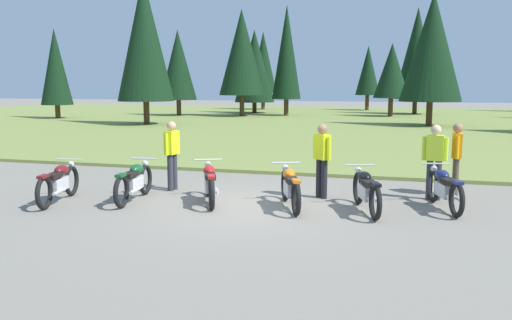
{
  "coord_description": "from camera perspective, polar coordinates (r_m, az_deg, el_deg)",
  "views": [
    {
      "loc": [
        3.25,
        -10.6,
        2.55
      ],
      "look_at": [
        0.0,
        0.6,
        0.9
      ],
      "focal_mm": 37.72,
      "sensor_mm": 36.0,
      "label": 1
    }
  ],
  "objects": [
    {
      "name": "forest_treeline",
      "position": [
        40.31,
        10.97,
        10.63
      ],
      "size": [
        44.62,
        28.68,
        8.97
      ],
      "color": "#47331E",
      "rests_on": "ground"
    },
    {
      "name": "rider_checking_bike",
      "position": [
        12.11,
        7.01,
        0.39
      ],
      "size": [
        0.44,
        0.4,
        1.67
      ],
      "color": "black",
      "rests_on": "ground"
    },
    {
      "name": "rider_in_hivis_vest",
      "position": [
        13.07,
        -8.91,
        0.92
      ],
      "size": [
        0.27,
        0.55,
        1.67
      ],
      "color": "#2D2D38",
      "rests_on": "ground"
    },
    {
      "name": "rider_with_back_turned",
      "position": [
        12.47,
        18.42,
        0.26
      ],
      "size": [
        0.55,
        0.26,
        1.67
      ],
      "color": "#2D2D38",
      "rests_on": "ground"
    },
    {
      "name": "grass_moorland",
      "position": [
        36.78,
        11.09,
        4.0
      ],
      "size": [
        80.0,
        44.0,
        0.1
      ],
      "primitive_type": "cube",
      "color": "olive",
      "rests_on": "ground"
    },
    {
      "name": "motorcycle_orange",
      "position": [
        11.17,
        3.67,
        -2.86
      ],
      "size": [
        0.95,
        1.99,
        0.88
      ],
      "color": "black",
      "rests_on": "ground"
    },
    {
      "name": "motorcycle_british_green",
      "position": [
        12.09,
        -12.78,
        -2.21
      ],
      "size": [
        0.63,
        2.1,
        0.88
      ],
      "color": "black",
      "rests_on": "ground"
    },
    {
      "name": "ground_plane",
      "position": [
        11.37,
        -0.84,
        -4.9
      ],
      "size": [
        140.0,
        140.0,
        0.0
      ],
      "primitive_type": "plane",
      "color": "gray"
    },
    {
      "name": "motorcycle_red",
      "position": [
        11.66,
        -4.92,
        -2.41
      ],
      "size": [
        1.01,
        1.96,
        0.88
      ],
      "color": "black",
      "rests_on": "ground"
    },
    {
      "name": "motorcycle_navy",
      "position": [
        11.68,
        19.35,
        -2.83
      ],
      "size": [
        0.8,
        2.05,
        0.88
      ],
      "color": "black",
      "rests_on": "ground"
    },
    {
      "name": "rider_near_row_end",
      "position": [
        13.11,
        20.49,
        0.52
      ],
      "size": [
        0.24,
        0.55,
        1.67
      ],
      "color": "#4C4233",
      "rests_on": "ground"
    },
    {
      "name": "motorcycle_maroon",
      "position": [
        12.42,
        -20.18,
        -2.24
      ],
      "size": [
        0.74,
        2.07,
        0.88
      ],
      "color": "black",
      "rests_on": "ground"
    },
    {
      "name": "motorcycle_black",
      "position": [
        11.03,
        11.62,
        -3.16
      ],
      "size": [
        0.87,
        2.02,
        0.88
      ],
      "color": "black",
      "rests_on": "ground"
    }
  ]
}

